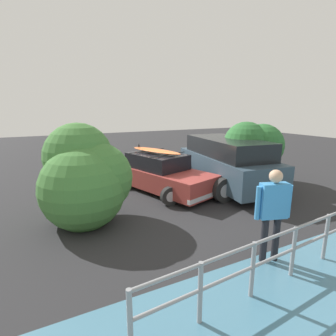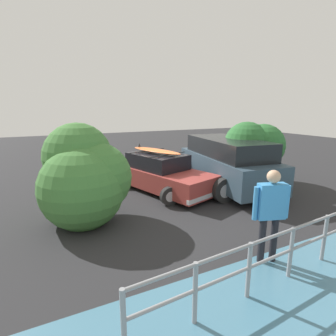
{
  "view_description": "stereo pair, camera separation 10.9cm",
  "coord_description": "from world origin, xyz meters",
  "px_view_note": "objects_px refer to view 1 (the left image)",
  "views": [
    {
      "loc": [
        4.15,
        8.69,
        2.95
      ],
      "look_at": [
        0.28,
        1.03,
        0.95
      ],
      "focal_mm": 28.0,
      "sensor_mm": 36.0,
      "label": 1
    },
    {
      "loc": [
        4.05,
        8.74,
        2.95
      ],
      "look_at": [
        0.28,
        1.03,
        0.95
      ],
      "focal_mm": 28.0,
      "sensor_mm": 36.0,
      "label": 2
    }
  ],
  "objects_px": {
    "bush_near_right": "(248,148)",
    "bush_near_left": "(84,180)",
    "suv_car": "(226,162)",
    "person_bystander": "(273,208)",
    "sedan_car": "(160,173)"
  },
  "relations": [
    {
      "from": "bush_near_right",
      "to": "bush_near_left",
      "type": "bearing_deg",
      "value": 9.11
    },
    {
      "from": "bush_near_right",
      "to": "suv_car",
      "type": "bearing_deg",
      "value": 11.92
    },
    {
      "from": "suv_car",
      "to": "bush_near_right",
      "type": "bearing_deg",
      "value": -168.08
    },
    {
      "from": "person_bystander",
      "to": "sedan_car",
      "type": "bearing_deg",
      "value": -90.06
    },
    {
      "from": "sedan_car",
      "to": "bush_near_right",
      "type": "relative_size",
      "value": 1.63
    },
    {
      "from": "sedan_car",
      "to": "bush_near_left",
      "type": "bearing_deg",
      "value": 28.54
    },
    {
      "from": "sedan_car",
      "to": "bush_near_left",
      "type": "height_order",
      "value": "bush_near_left"
    },
    {
      "from": "suv_car",
      "to": "bush_near_right",
      "type": "relative_size",
      "value": 1.78
    },
    {
      "from": "person_bystander",
      "to": "bush_near_right",
      "type": "relative_size",
      "value": 0.66
    },
    {
      "from": "suv_car",
      "to": "person_bystander",
      "type": "bearing_deg",
      "value": 60.89
    },
    {
      "from": "person_bystander",
      "to": "bush_near_right",
      "type": "xyz_separation_m",
      "value": [
        -3.64,
        -4.55,
        0.25
      ]
    },
    {
      "from": "person_bystander",
      "to": "bush_near_left",
      "type": "distance_m",
      "value": 4.53
    },
    {
      "from": "bush_near_left",
      "to": "bush_near_right",
      "type": "distance_m",
      "value": 6.58
    },
    {
      "from": "sedan_car",
      "to": "bush_near_right",
      "type": "distance_m",
      "value": 3.74
    },
    {
      "from": "person_bystander",
      "to": "bush_near_left",
      "type": "height_order",
      "value": "bush_near_left"
    }
  ]
}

